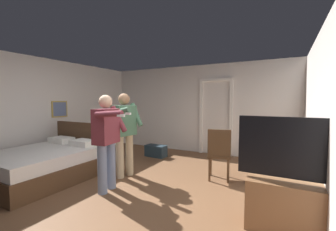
{
  "coord_description": "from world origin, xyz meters",
  "views": [
    {
      "loc": [
        2.34,
        -2.77,
        1.53
      ],
      "look_at": [
        0.63,
        0.4,
        1.28
      ],
      "focal_mm": 23.23,
      "sensor_mm": 36.0,
      "label": 1
    }
  ],
  "objects_px": {
    "tv_flatscreen": "(293,198)",
    "person_blue_shirt": "(107,136)",
    "suitcase_dark": "(156,151)",
    "person_striped_shirt": "(125,129)",
    "side_table": "(257,158)",
    "bed": "(47,163)",
    "bottle_on_table": "(265,142)",
    "wooden_chair": "(219,152)",
    "laptop": "(256,144)"
  },
  "relations": [
    {
      "from": "tv_flatscreen",
      "to": "person_blue_shirt",
      "type": "relative_size",
      "value": 0.83
    },
    {
      "from": "person_blue_shirt",
      "to": "tv_flatscreen",
      "type": "bearing_deg",
      "value": 2.84
    },
    {
      "from": "suitcase_dark",
      "to": "person_striped_shirt",
      "type": "bearing_deg",
      "value": -77.18
    },
    {
      "from": "side_table",
      "to": "person_blue_shirt",
      "type": "bearing_deg",
      "value": -145.1
    },
    {
      "from": "side_table",
      "to": "suitcase_dark",
      "type": "distance_m",
      "value": 2.76
    },
    {
      "from": "bed",
      "to": "person_blue_shirt",
      "type": "relative_size",
      "value": 1.2
    },
    {
      "from": "bottle_on_table",
      "to": "wooden_chair",
      "type": "height_order",
      "value": "wooden_chair"
    },
    {
      "from": "wooden_chair",
      "to": "suitcase_dark",
      "type": "relative_size",
      "value": 1.76
    },
    {
      "from": "laptop",
      "to": "side_table",
      "type": "bearing_deg",
      "value": 71.53
    },
    {
      "from": "side_table",
      "to": "person_striped_shirt",
      "type": "distance_m",
      "value": 2.55
    },
    {
      "from": "person_blue_shirt",
      "to": "person_striped_shirt",
      "type": "distance_m",
      "value": 0.72
    },
    {
      "from": "suitcase_dark",
      "to": "wooden_chair",
      "type": "bearing_deg",
      "value": -21.79
    },
    {
      "from": "laptop",
      "to": "suitcase_dark",
      "type": "relative_size",
      "value": 0.75
    },
    {
      "from": "wooden_chair",
      "to": "suitcase_dark",
      "type": "height_order",
      "value": "wooden_chair"
    },
    {
      "from": "bed",
      "to": "person_blue_shirt",
      "type": "height_order",
      "value": "person_blue_shirt"
    },
    {
      "from": "tv_flatscreen",
      "to": "bottle_on_table",
      "type": "height_order",
      "value": "tv_flatscreen"
    },
    {
      "from": "bed",
      "to": "tv_flatscreen",
      "type": "relative_size",
      "value": 1.44
    },
    {
      "from": "bed",
      "to": "bottle_on_table",
      "type": "xyz_separation_m",
      "value": [
        3.8,
        1.55,
        0.5
      ]
    },
    {
      "from": "side_table",
      "to": "person_blue_shirt",
      "type": "xyz_separation_m",
      "value": [
        -2.17,
        -1.51,
        0.46
      ]
    },
    {
      "from": "laptop",
      "to": "person_striped_shirt",
      "type": "distance_m",
      "value": 2.48
    },
    {
      "from": "laptop",
      "to": "suitcase_dark",
      "type": "height_order",
      "value": "laptop"
    },
    {
      "from": "person_striped_shirt",
      "to": "tv_flatscreen",
      "type": "bearing_deg",
      "value": -10.89
    },
    {
      "from": "laptop",
      "to": "person_blue_shirt",
      "type": "xyz_separation_m",
      "value": [
        -2.16,
        -1.48,
        0.18
      ]
    },
    {
      "from": "wooden_chair",
      "to": "person_striped_shirt",
      "type": "height_order",
      "value": "person_striped_shirt"
    },
    {
      "from": "tv_flatscreen",
      "to": "person_striped_shirt",
      "type": "bearing_deg",
      "value": 169.11
    },
    {
      "from": "laptop",
      "to": "bed",
      "type": "bearing_deg",
      "value": -156.51
    },
    {
      "from": "side_table",
      "to": "person_striped_shirt",
      "type": "bearing_deg",
      "value": -160.77
    },
    {
      "from": "bottle_on_table",
      "to": "wooden_chair",
      "type": "xyz_separation_m",
      "value": [
        -0.79,
        -0.07,
        -0.25
      ]
    },
    {
      "from": "laptop",
      "to": "suitcase_dark",
      "type": "xyz_separation_m",
      "value": [
        -2.61,
        0.82,
        -0.6
      ]
    },
    {
      "from": "tv_flatscreen",
      "to": "laptop",
      "type": "relative_size",
      "value": 3.16
    },
    {
      "from": "wooden_chair",
      "to": "suitcase_dark",
      "type": "bearing_deg",
      "value": 154.73
    },
    {
      "from": "side_table",
      "to": "laptop",
      "type": "xyz_separation_m",
      "value": [
        -0.01,
        -0.04,
        0.28
      ]
    },
    {
      "from": "tv_flatscreen",
      "to": "person_striped_shirt",
      "type": "relative_size",
      "value": 0.81
    },
    {
      "from": "bottle_on_table",
      "to": "bed",
      "type": "bearing_deg",
      "value": -157.88
    },
    {
      "from": "tv_flatscreen",
      "to": "bottle_on_table",
      "type": "bearing_deg",
      "value": 106.85
    },
    {
      "from": "tv_flatscreen",
      "to": "wooden_chair",
      "type": "distance_m",
      "value": 1.71
    },
    {
      "from": "tv_flatscreen",
      "to": "person_striped_shirt",
      "type": "height_order",
      "value": "person_striped_shirt"
    },
    {
      "from": "tv_flatscreen",
      "to": "laptop",
      "type": "distance_m",
      "value": 1.49
    },
    {
      "from": "laptop",
      "to": "bottle_on_table",
      "type": "xyz_separation_m",
      "value": [
        0.15,
        -0.04,
        0.05
      ]
    },
    {
      "from": "wooden_chair",
      "to": "tv_flatscreen",
      "type": "bearing_deg",
      "value": -46.15
    },
    {
      "from": "person_blue_shirt",
      "to": "suitcase_dark",
      "type": "distance_m",
      "value": 2.47
    },
    {
      "from": "person_striped_shirt",
      "to": "suitcase_dark",
      "type": "distance_m",
      "value": 1.82
    },
    {
      "from": "bed",
      "to": "wooden_chair",
      "type": "height_order",
      "value": "bed"
    },
    {
      "from": "laptop",
      "to": "wooden_chair",
      "type": "height_order",
      "value": "wooden_chair"
    },
    {
      "from": "bottle_on_table",
      "to": "suitcase_dark",
      "type": "xyz_separation_m",
      "value": [
        -2.77,
        0.86,
        -0.65
      ]
    },
    {
      "from": "tv_flatscreen",
      "to": "side_table",
      "type": "bearing_deg",
      "value": 111.14
    },
    {
      "from": "laptop",
      "to": "person_striped_shirt",
      "type": "xyz_separation_m",
      "value": [
        -2.35,
        -0.78,
        0.21
      ]
    },
    {
      "from": "side_table",
      "to": "bottle_on_table",
      "type": "bearing_deg",
      "value": -29.74
    },
    {
      "from": "tv_flatscreen",
      "to": "person_blue_shirt",
      "type": "distance_m",
      "value": 2.76
    },
    {
      "from": "person_striped_shirt",
      "to": "suitcase_dark",
      "type": "xyz_separation_m",
      "value": [
        -0.26,
        1.61,
        -0.81
      ]
    }
  ]
}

